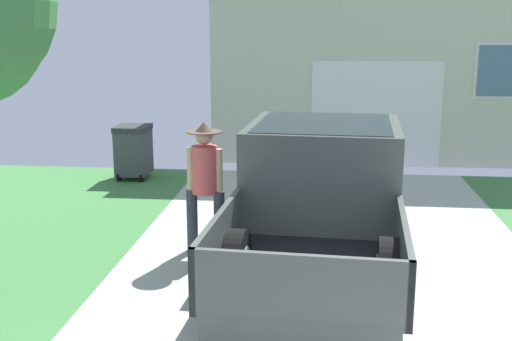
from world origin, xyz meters
TOP-DOWN VIEW (x-y plane):
  - pickup_truck at (-0.10, 4.51)m, footprint 2.21×5.27m
  - person_with_hat at (-1.59, 4.32)m, footprint 0.50×0.46m
  - handbag at (-1.36, 3.98)m, footprint 0.38×0.14m
  - house_with_garage at (1.66, 12.30)m, footprint 8.56×5.31m
  - wheeled_trash_bin at (-3.69, 8.16)m, footprint 0.60×0.72m

SIDE VIEW (x-z plane):
  - handbag at x=-1.36m, z-range -0.08..0.38m
  - wheeled_trash_bin at x=-3.69m, z-range 0.04..1.07m
  - pickup_truck at x=-0.10m, z-range -0.09..1.58m
  - person_with_hat at x=-1.59m, z-range 0.14..1.84m
  - house_with_garage at x=1.66m, z-range 0.02..4.37m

